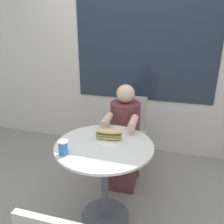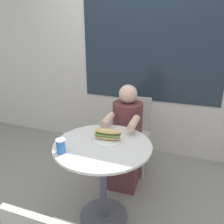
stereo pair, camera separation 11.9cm
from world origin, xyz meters
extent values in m
plane|color=gray|center=(0.00, 0.00, 0.00)|extent=(8.00, 8.00, 0.00)
cube|color=beige|center=(0.00, 1.41, 1.40)|extent=(8.00, 0.08, 2.80)
cube|color=#1E2833|center=(0.06, 1.36, 1.38)|extent=(1.79, 0.01, 1.29)
cylinder|color=beige|center=(0.00, 0.00, 0.73)|extent=(0.79, 0.79, 0.02)
cylinder|color=#515156|center=(0.00, 0.00, 0.37)|extent=(0.06, 0.06, 0.70)
cylinder|color=#515156|center=(0.00, 0.00, 0.01)|extent=(0.43, 0.43, 0.02)
cube|color=#ADA393|center=(0.02, 0.82, 0.44)|extent=(0.40, 0.40, 0.02)
cube|color=#ADA393|center=(0.01, 0.99, 0.66)|extent=(0.35, 0.05, 0.42)
cylinder|color=#ADA393|center=(0.20, 0.66, 0.21)|extent=(0.03, 0.03, 0.43)
cylinder|color=#ADA393|center=(-0.13, 0.64, 0.21)|extent=(0.03, 0.03, 0.43)
cylinder|color=#ADA393|center=(0.18, 0.99, 0.21)|extent=(0.03, 0.03, 0.43)
cylinder|color=#ADA393|center=(-0.15, 0.97, 0.21)|extent=(0.03, 0.03, 0.43)
cube|color=brown|center=(0.03, 0.54, 0.23)|extent=(0.32, 0.40, 0.45)
cylinder|color=brown|center=(0.02, 0.60, 0.68)|extent=(0.31, 0.31, 0.46)
sphere|color=#D6A889|center=(0.02, 0.60, 1.01)|extent=(0.19, 0.19, 0.19)
cylinder|color=#D6A889|center=(0.16, 0.33, 0.82)|extent=(0.08, 0.25, 0.07)
cylinder|color=#D6A889|center=(-0.09, 0.31, 0.82)|extent=(0.08, 0.25, 0.07)
cylinder|color=white|center=(0.01, 0.08, 0.75)|extent=(0.24, 0.24, 0.01)
ellipsoid|color=tan|center=(0.01, 0.08, 0.77)|extent=(0.23, 0.10, 0.04)
cube|color=olive|center=(0.01, 0.08, 0.80)|extent=(0.22, 0.10, 0.01)
ellipsoid|color=tan|center=(0.01, 0.08, 0.82)|extent=(0.23, 0.10, 0.04)
cylinder|color=#336BB7|center=(-0.23, -0.23, 0.79)|extent=(0.07, 0.07, 0.10)
cylinder|color=white|center=(-0.23, -0.23, 0.85)|extent=(0.07, 0.07, 0.01)
camera|label=1|loc=(0.51, -1.46, 1.57)|focal=35.00mm
camera|label=2|loc=(0.63, -1.42, 1.57)|focal=35.00mm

